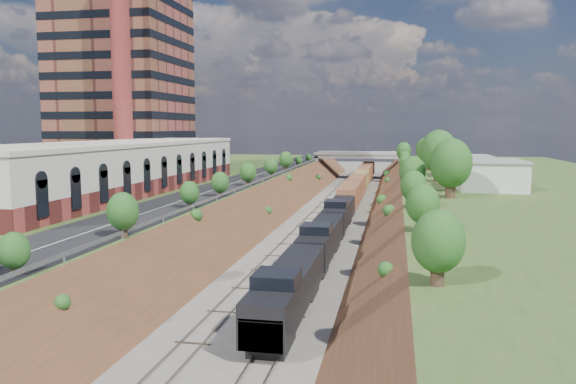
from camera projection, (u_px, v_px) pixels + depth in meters
name	position (u px, v px, depth m)	size (l,w,h in m)	color
ground	(233.00, 343.00, 36.34)	(400.00, 400.00, 0.00)	#6B665B
platform_left	(151.00, 192.00, 100.80)	(44.00, 180.00, 5.00)	#375523
platform_right	(543.00, 201.00, 88.38)	(44.00, 180.00, 5.00)	#375523
embankment_left	(271.00, 209.00, 96.95)	(7.07, 180.00, 7.07)	brown
embankment_right	(400.00, 212.00, 92.81)	(7.07, 180.00, 7.07)	brown
rail_left_track	(319.00, 210.00, 95.36)	(1.58, 180.00, 0.18)	gray
rail_right_track	(350.00, 210.00, 94.38)	(1.58, 180.00, 0.18)	gray
road	(245.00, 179.00, 97.22)	(8.00, 180.00, 0.10)	black
guardrail	(268.00, 177.00, 96.20)	(0.10, 171.00, 0.70)	#99999E
commercial_building	(116.00, 167.00, 77.72)	(14.30, 62.30, 7.00)	maroon
highrise_tower	(121.00, 32.00, 111.13)	(22.00, 22.00, 53.90)	brown
smokestack	(121.00, 62.00, 94.91)	(3.20, 3.20, 40.00)	maroon
overpass	(359.00, 161.00, 154.80)	(24.50, 8.30, 7.40)	gray
white_building_near	(489.00, 175.00, 81.85)	(9.00, 12.00, 4.00)	silver
white_building_far	(467.00, 167.00, 103.43)	(8.00, 10.00, 3.60)	silver
tree_right_large	(451.00, 164.00, 71.10)	(5.25, 5.25, 7.61)	#473323
tree_left_crest	(177.00, 195.00, 57.28)	(2.45, 2.45, 3.55)	#473323
freight_train	(353.00, 192.00, 100.08)	(2.92, 133.64, 4.55)	black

